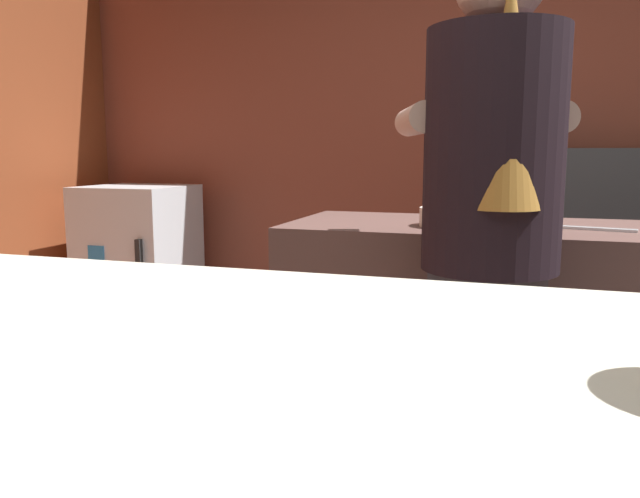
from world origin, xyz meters
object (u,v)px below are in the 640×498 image
mini_fridge (140,270)px  bottle_olive_oil (539,131)px  chefs_knife (593,229)px  bartender (491,230)px  mixing_bowl (454,217)px  bottle_soy (546,133)px

mini_fridge → bottle_olive_oil: 2.33m
mini_fridge → chefs_knife: 2.60m
bartender → mixing_bowl: bartender is taller
bartender → bottle_soy: bearing=-23.1°
mixing_bowl → chefs_knife: 0.41m
mixing_bowl → bottle_olive_oil: bottle_olive_oil is taller
mini_fridge → mixing_bowl: bearing=-30.7°
chefs_knife → mixing_bowl: bearing=-164.0°
mini_fridge → bottle_olive_oil: (2.18, 0.27, 0.78)m
chefs_knife → bottle_olive_oil: size_ratio=1.09×
bartender → bottle_olive_oil: (0.14, 1.78, 0.30)m
mixing_bowl → bottle_olive_oil: 1.46m
bartender → mixing_bowl: bearing=1.8°
mini_fridge → bottle_soy: size_ratio=5.17×
mixing_bowl → bartender: bearing=-71.0°
bottle_olive_oil → mini_fridge: bearing=-172.9°
mixing_bowl → bottle_soy: 1.32m
mini_fridge → bottle_soy: bottle_soy is taller
bottle_soy → mini_fridge: bearing=-176.9°
mixing_bowl → chefs_knife: mixing_bowl is taller
bartender → bottle_olive_oil: bartender is taller
mixing_bowl → chefs_knife: bearing=4.3°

